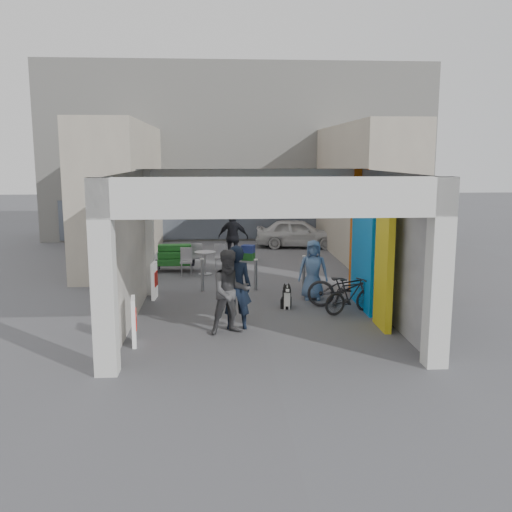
{
  "coord_description": "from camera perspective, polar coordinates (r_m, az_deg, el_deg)",
  "views": [
    {
      "loc": [
        -0.98,
        -13.88,
        3.87
      ],
      "look_at": [
        0.0,
        1.0,
        1.23
      ],
      "focal_mm": 40.0,
      "sensor_mm": 36.0,
      "label": 1
    }
  ],
  "objects": [
    {
      "name": "bollard_right",
      "position": [
        16.84,
        4.81,
        -1.62
      ],
      "size": [
        0.09,
        0.09,
        0.96
      ],
      "primitive_type": "cylinder",
      "color": "gray",
      "rests_on": "ground"
    },
    {
      "name": "produce_stand",
      "position": [
        19.5,
        -8.13,
        -0.48
      ],
      "size": [
        1.33,
        0.72,
        0.88
      ],
      "rotation": [
        0.0,
        0.0,
        -0.02
      ],
      "color": "black",
      "rests_on": "ground"
    },
    {
      "name": "bicycle_rear",
      "position": [
        14.3,
        9.45,
        -3.95
      ],
      "size": [
        1.54,
        0.95,
        0.89
      ],
      "primitive_type": "imported",
      "rotation": [
        0.0,
        0.0,
        1.96
      ],
      "color": "black",
      "rests_on": "ground"
    },
    {
      "name": "bollard_left",
      "position": [
        16.47,
        -5.39,
        -1.92
      ],
      "size": [
        0.09,
        0.09,
        0.94
      ],
      "primitive_type": "cylinder",
      "color": "gray",
      "rests_on": "ground"
    },
    {
      "name": "plaza_bldg_left",
      "position": [
        21.71,
        -13.19,
        6.15
      ],
      "size": [
        2.0,
        9.0,
        5.0
      ],
      "primitive_type": "cube",
      "color": "#B6AC96",
      "rests_on": "ground"
    },
    {
      "name": "man_elderly",
      "position": [
        15.5,
        5.71,
        -1.39
      ],
      "size": [
        0.85,
        0.6,
        1.63
      ],
      "primitive_type": "imported",
      "rotation": [
        0.0,
        0.0,
        -0.11
      ],
      "color": "#506F9D",
      "rests_on": "ground"
    },
    {
      "name": "ground",
      "position": [
        14.44,
        0.25,
        -5.51
      ],
      "size": [
        90.0,
        90.0,
        0.0
      ],
      "primitive_type": "plane",
      "color": "#525257",
      "rests_on": "ground"
    },
    {
      "name": "man_with_dog",
      "position": [
        12.79,
        -2.01,
        -3.14
      ],
      "size": [
        0.72,
        0.49,
        1.91
      ],
      "primitive_type": "imported",
      "rotation": [
        0.0,
        0.0,
        3.1
      ],
      "color": "black",
      "rests_on": "ground"
    },
    {
      "name": "plaza_bldg_right",
      "position": [
        22.11,
        10.64,
        6.31
      ],
      "size": [
        2.0,
        9.0,
        5.0
      ],
      "primitive_type": "cube",
      "color": "#B6AC96",
      "rests_on": "ground"
    },
    {
      "name": "arcade_canopy",
      "position": [
        13.24,
        2.85,
        3.22
      ],
      "size": [
        6.4,
        6.45,
        6.4
      ],
      "color": "silver",
      "rests_on": "ground"
    },
    {
      "name": "advert_board_far",
      "position": [
        15.79,
        -10.12,
        -2.42
      ],
      "size": [
        0.14,
        0.55,
        1.0
      ],
      "rotation": [
        0.0,
        0.0,
        -0.08
      ],
      "color": "silver",
      "rests_on": "ground"
    },
    {
      "name": "man_crates",
      "position": [
        20.71,
        -2.3,
        1.88
      ],
      "size": [
        1.16,
        0.65,
        1.87
      ],
      "primitive_type": "imported",
      "rotation": [
        0.0,
        0.0,
        2.95
      ],
      "color": "black",
      "rests_on": "ground"
    },
    {
      "name": "man_back_turned",
      "position": [
        12.46,
        -2.58,
        -3.61
      ],
      "size": [
        1.07,
        0.93,
        1.86
      ],
      "primitive_type": "imported",
      "rotation": [
        0.0,
        0.0,
        0.28
      ],
      "color": "#434345",
      "rests_on": "ground"
    },
    {
      "name": "advert_board_near",
      "position": [
        12.06,
        -12.11,
        -6.39
      ],
      "size": [
        0.16,
        0.56,
        1.0
      ],
      "rotation": [
        0.0,
        0.0,
        0.14
      ],
      "color": "silver",
      "rests_on": "ground"
    },
    {
      "name": "far_building",
      "position": [
        27.89,
        -1.8,
        10.27
      ],
      "size": [
        18.0,
        4.08,
        8.0
      ],
      "color": "silver",
      "rests_on": "ground"
    },
    {
      "name": "white_van",
      "position": [
        24.35,
        4.23,
        2.31
      ],
      "size": [
        3.75,
        1.93,
        1.22
      ],
      "primitive_type": "imported",
      "rotation": [
        0.0,
        0.0,
        1.43
      ],
      "color": "silver",
      "rests_on": "ground"
    },
    {
      "name": "bicycle_front",
      "position": [
        14.82,
        9.12,
        -3.09
      ],
      "size": [
        2.14,
        1.12,
        1.07
      ],
      "primitive_type": "imported",
      "rotation": [
        0.0,
        0.0,
        1.36
      ],
      "color": "black",
      "rests_on": "ground"
    },
    {
      "name": "bollard_center",
      "position": [
        16.55,
        -0.02,
        -1.9
      ],
      "size": [
        0.09,
        0.09,
        0.9
      ],
      "primitive_type": "cylinder",
      "color": "gray",
      "rests_on": "ground"
    },
    {
      "name": "crate_stack",
      "position": [
        21.34,
        -0.8,
        0.34
      ],
      "size": [
        0.55,
        0.49,
        0.56
      ],
      "rotation": [
        0.0,
        0.0,
        -0.37
      ],
      "color": "#195A1D",
      "rests_on": "ground"
    },
    {
      "name": "cafe_set",
      "position": [
        19.13,
        -5.45,
        -0.71
      ],
      "size": [
        1.5,
        1.21,
        0.9
      ],
      "rotation": [
        0.0,
        0.0,
        -0.04
      ],
      "color": "#A3A3A8",
      "rests_on": "ground"
    },
    {
      "name": "border_collie",
      "position": [
        14.62,
        3.06,
        -4.24
      ],
      "size": [
        0.25,
        0.49,
        0.68
      ],
      "rotation": [
        0.0,
        0.0,
        -0.23
      ],
      "color": "black",
      "rests_on": "ground"
    }
  ]
}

